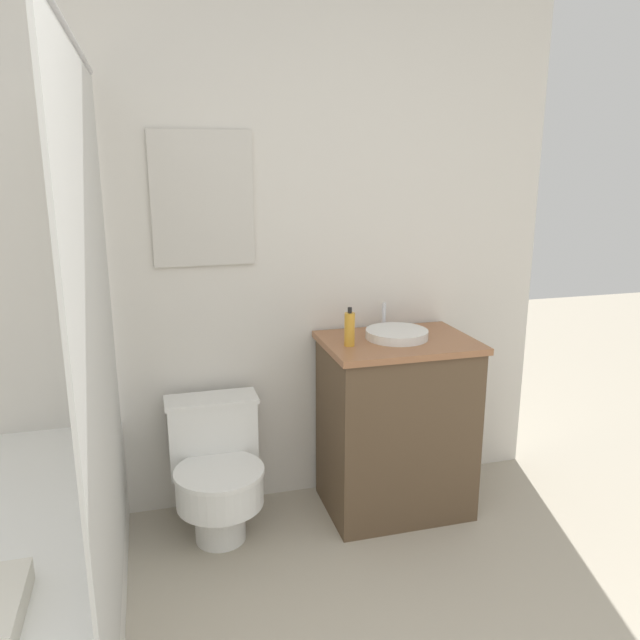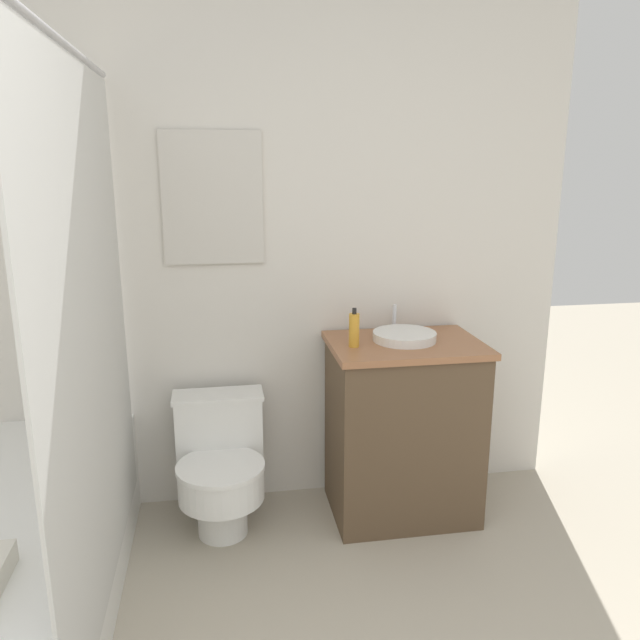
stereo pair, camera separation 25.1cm
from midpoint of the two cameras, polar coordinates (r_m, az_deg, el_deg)
wall_back at (r=2.88m, az=-11.32°, el=6.52°), size 3.18×0.07×2.50m
shower_area at (r=2.50m, az=-27.58°, el=-19.74°), size 0.60×1.57×1.98m
toilet at (r=2.89m, az=-11.97°, el=-13.25°), size 0.41×0.51×0.60m
vanity at (r=2.99m, az=4.52°, el=-9.58°), size 0.68×0.50×0.84m
sink at (r=2.86m, az=4.53°, el=-1.30°), size 0.29×0.32×0.13m
soap_bottle at (r=2.72m, az=0.08°, el=-0.86°), size 0.05×0.05×0.17m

